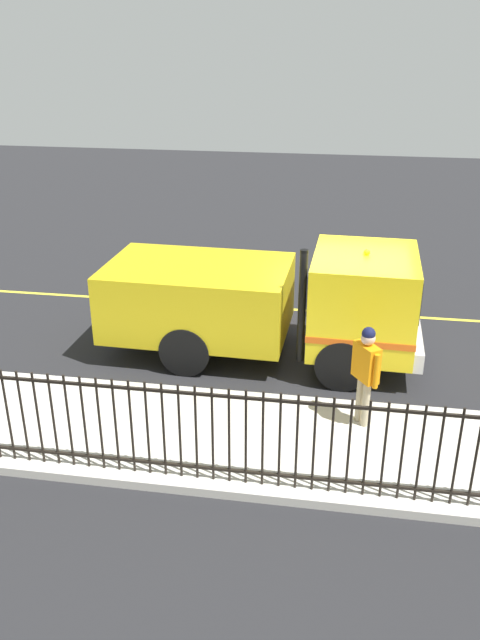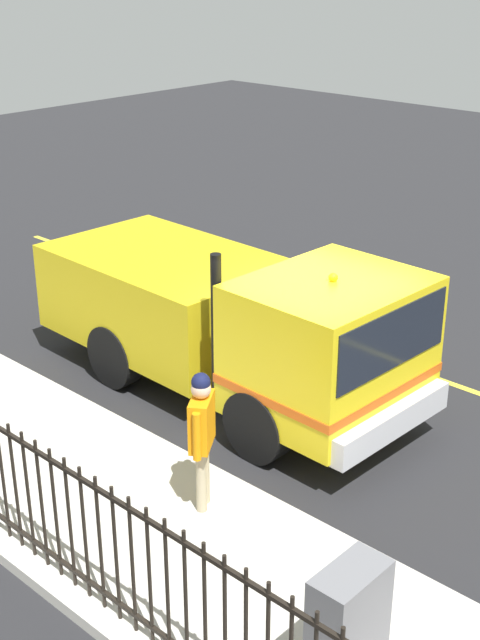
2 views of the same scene
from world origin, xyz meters
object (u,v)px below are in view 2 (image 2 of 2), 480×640
(work_truck, at_px, (243,318))
(utility_cabinet, at_px, (348,628))
(worker_standing, at_px, (202,427))
(traffic_cone, at_px, (310,337))

(work_truck, distance_m, utility_cabinet, 5.50)
(worker_standing, relative_size, traffic_cone, 2.86)
(worker_standing, height_order, traffic_cone, worker_standing)
(work_truck, distance_m, traffic_cone, 2.05)
(worker_standing, relative_size, utility_cabinet, 1.42)
(worker_standing, bearing_deg, traffic_cone, -10.46)
(worker_standing, bearing_deg, utility_cabinet, -143.63)
(work_truck, relative_size, utility_cabinet, 5.17)
(work_truck, bearing_deg, utility_cabinet, 53.66)
(traffic_cone, bearing_deg, work_truck, 6.65)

